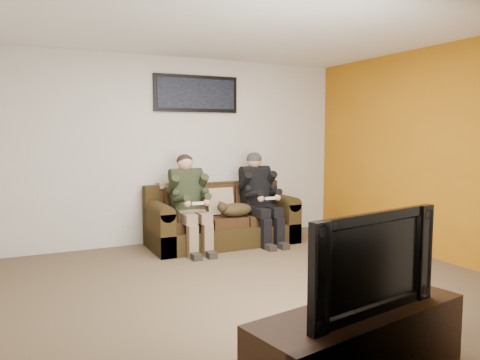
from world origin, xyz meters
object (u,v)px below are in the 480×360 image
cat (235,209)px  framed_poster (196,94)px  sofa (221,221)px  person_left (189,197)px  tv_stand (359,346)px  person_right (259,193)px  television (361,260)px

cat → framed_poster: size_ratio=0.53×
sofa → person_left: size_ratio=1.61×
cat → person_left: bearing=173.5°
sofa → tv_stand: 3.84m
cat → framed_poster: (-0.31, 0.63, 1.59)m
framed_poster → person_right: bearing=-38.0°
sofa → person_right: 0.67m
framed_poster → television: size_ratio=1.17×
person_right → television: person_right is taller
person_right → tv_stand: bearing=-108.7°
person_left → framed_poster: size_ratio=1.01×
person_right → sofa: bearing=162.1°
cat → television: size_ratio=0.62×
cat → framed_poster: framed_poster is taller
sofa → tv_stand: bearing=-100.5°
person_left → cat: bearing=-6.5°
person_right → cat: bearing=-170.1°
cat → television: 3.63m
cat → tv_stand: bearing=-102.8°
person_right → television: bearing=-108.7°
sofa → tv_stand: (-0.70, -3.77, -0.08)m
sofa → framed_poster: framed_poster is taller
tv_stand → sofa: bearing=69.0°
tv_stand → person_left: bearing=76.7°
sofa → television: size_ratio=1.90×
sofa → framed_poster: size_ratio=1.62×
person_left → tv_stand: person_left is taller
television → tv_stand: bearing=0.0°
sofa → person_right: (0.52, -0.17, 0.39)m
television → sofa: bearing=69.0°
sofa → television: (-0.70, -3.77, 0.47)m
cat → tv_stand: 3.63m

